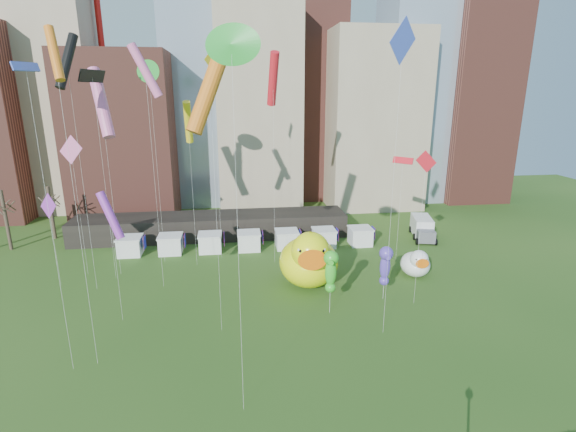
{
  "coord_description": "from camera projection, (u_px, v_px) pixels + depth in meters",
  "views": [
    {
      "loc": [
        -0.83,
        -17.69,
        19.92
      ],
      "look_at": [
        2.73,
        9.67,
        12.0
      ],
      "focal_mm": 27.0,
      "sensor_mm": 36.0,
      "label": 1
    }
  ],
  "objects": [
    {
      "name": "skyline",
      "position": [
        247.0,
        83.0,
        75.02
      ],
      "size": [
        101.0,
        23.0,
        68.0
      ],
      "color": "brown",
      "rests_on": "ground"
    },
    {
      "name": "pavilion",
      "position": [
        212.0,
        226.0,
        61.55
      ],
      "size": [
        38.0,
        6.0,
        3.2
      ],
      "primitive_type": "cube",
      "color": "black",
      "rests_on": "ground"
    },
    {
      "name": "vendor_tents",
      "position": [
        249.0,
        241.0,
        56.59
      ],
      "size": [
        33.24,
        2.8,
        2.4
      ],
      "color": "white",
      "rests_on": "ground"
    },
    {
      "name": "bare_trees",
      "position": [
        7.0,
        219.0,
        56.25
      ],
      "size": [
        8.44,
        6.44,
        8.5
      ],
      "color": "#382B21",
      "rests_on": "ground"
    },
    {
      "name": "big_duck",
      "position": [
        309.0,
        259.0,
        45.34
      ],
      "size": [
        6.94,
        8.87,
        6.59
      ],
      "rotation": [
        0.0,
        0.0,
        -0.1
      ],
      "color": "#F3FF0D",
      "rests_on": "ground"
    },
    {
      "name": "small_duck",
      "position": [
        416.0,
        263.0,
        48.18
      ],
      "size": [
        3.63,
        4.61,
        3.41
      ],
      "rotation": [
        0.0,
        0.0,
        -0.11
      ],
      "color": "white",
      "rests_on": "ground"
    },
    {
      "name": "seahorse_green",
      "position": [
        331.0,
        268.0,
        39.3
      ],
      "size": [
        1.65,
        1.92,
        6.22
      ],
      "rotation": [
        0.0,
        0.0,
        -0.23
      ],
      "color": "silver",
      "rests_on": "ground"
    },
    {
      "name": "seahorse_purple",
      "position": [
        386.0,
        263.0,
        42.15
      ],
      "size": [
        1.54,
        1.84,
        5.59
      ],
      "rotation": [
        0.0,
        0.0,
        -0.14
      ],
      "color": "silver",
      "rests_on": "ground"
    },
    {
      "name": "box_truck",
      "position": [
        422.0,
        228.0,
        61.24
      ],
      "size": [
        3.92,
        7.01,
        2.82
      ],
      "rotation": [
        0.0,
        0.0,
        -0.24
      ],
      "color": "silver",
      "rests_on": "ground"
    },
    {
      "name": "kite_0",
      "position": [
        426.0,
        166.0,
        38.67
      ],
      "size": [
        2.01,
        0.09,
        14.96
      ],
      "color": "silver",
      "rests_on": "ground"
    },
    {
      "name": "kite_1",
      "position": [
        145.0,
        71.0,
        40.12
      ],
      "size": [
        2.97,
        1.02,
        24.29
      ],
      "color": "silver",
      "rests_on": "ground"
    },
    {
      "name": "kite_2",
      "position": [
        92.0,
        77.0,
        42.2
      ],
      "size": [
        1.69,
        3.94,
        22.03
      ],
      "color": "silver",
      "rests_on": "ground"
    },
    {
      "name": "kite_3",
      "position": [
        231.0,
        45.0,
        22.09
      ],
      "size": [
        2.01,
        1.16,
        23.31
      ],
      "color": "silver",
      "rests_on": "ground"
    },
    {
      "name": "kite_4",
      "position": [
        213.0,
        65.0,
        47.91
      ],
      "size": [
        1.84,
        1.87,
        24.79
      ],
      "color": "silver",
      "rests_on": "ground"
    },
    {
      "name": "kite_5",
      "position": [
        402.0,
        47.0,
        30.92
      ],
      "size": [
        2.71,
        2.02,
        25.12
      ],
      "color": "silver",
      "rests_on": "ground"
    },
    {
      "name": "kite_6",
      "position": [
        55.0,
        54.0,
        26.88
      ],
      "size": [
        1.5,
        2.07,
        23.95
      ],
      "color": "silver",
      "rests_on": "ground"
    },
    {
      "name": "kite_7",
      "position": [
        49.0,
        207.0,
        44.07
      ],
      "size": [
        2.18,
        1.75,
        10.13
      ],
      "color": "silver",
      "rests_on": "ground"
    },
    {
      "name": "kite_8",
      "position": [
        403.0,
        161.0,
        50.22
      ],
      "size": [
        1.96,
        2.04,
        12.66
      ],
      "color": "silver",
      "rests_on": "ground"
    },
    {
      "name": "kite_9",
      "position": [
        101.0,
        103.0,
        44.05
      ],
      "size": [
        3.15,
        4.26,
        22.43
      ],
      "color": "silver",
      "rests_on": "ground"
    },
    {
      "name": "kite_10",
      "position": [
        67.0,
        61.0,
        39.22
      ],
      "size": [
        2.3,
        2.97,
        25.12
      ],
      "color": "silver",
      "rests_on": "ground"
    },
    {
      "name": "kite_11",
      "position": [
        149.0,
        72.0,
        46.76
      ],
      "size": [
        2.03,
        1.79,
        23.28
      ],
      "color": "silver",
      "rests_on": "ground"
    },
    {
      "name": "kite_12",
      "position": [
        188.0,
        122.0,
        47.16
      ],
      "size": [
        0.88,
        2.79,
        19.11
      ],
      "color": "silver",
      "rests_on": "ground"
    },
    {
      "name": "kite_13",
      "position": [
        27.0,
        75.0,
        26.59
      ],
      "size": [
        1.17,
        1.65,
        21.69
      ],
      "color": "silver",
      "rests_on": "ground"
    },
    {
      "name": "kite_14",
      "position": [
        210.0,
        86.0,
        31.97
      ],
      "size": [
        4.24,
        3.2,
        23.95
      ],
      "color": "silver",
      "rests_on": "ground"
    },
    {
      "name": "kite_15",
      "position": [
        110.0,
        216.0,
        36.59
      ],
      "size": [
        2.46,
        1.85,
        11.94
      ],
      "color": "silver",
      "rests_on": "ground"
    },
    {
      "name": "kite_16",
      "position": [
        273.0,
        79.0,
        46.85
      ],
      "size": [
        1.29,
        3.46,
        24.15
      ],
      "color": "silver",
      "rests_on": "ground"
    },
    {
      "name": "kite_17",
      "position": [
        71.0,
        151.0,
        45.32
      ],
      "size": [
        2.78,
        1.42,
        15.64
      ],
      "color": "silver",
      "rests_on": "ground"
    }
  ]
}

